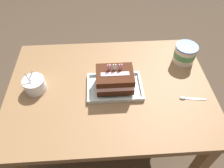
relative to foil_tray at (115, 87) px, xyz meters
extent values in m
plane|color=#4C3D2D|center=(-0.03, 0.01, -0.72)|extent=(8.00, 8.00, 0.00)
cube|color=olive|center=(-0.03, 0.01, -0.03)|extent=(1.12, 0.80, 0.04)
cube|color=olive|center=(0.47, -0.33, -0.38)|extent=(0.06, 0.06, 0.67)
cube|color=olive|center=(-0.53, 0.35, -0.38)|extent=(0.06, 0.06, 0.67)
cube|color=olive|center=(0.47, 0.35, -0.38)|extent=(0.06, 0.06, 0.67)
cube|color=silver|center=(0.00, 0.00, 0.00)|extent=(0.30, 0.20, 0.01)
cube|color=silver|center=(0.00, -0.10, 0.01)|extent=(0.30, 0.01, 0.02)
cube|color=silver|center=(0.00, 0.10, 0.01)|extent=(0.30, 0.01, 0.02)
cube|color=silver|center=(-0.14, 0.00, 0.01)|extent=(0.01, 0.18, 0.02)
cube|color=silver|center=(0.14, 0.00, 0.01)|extent=(0.01, 0.18, 0.02)
cube|color=#442113|center=(0.00, 0.00, 0.03)|extent=(0.19, 0.15, 0.04)
cube|color=beige|center=(0.00, 0.00, 0.07)|extent=(0.19, 0.15, 0.03)
cube|color=#442113|center=(0.00, 0.00, 0.10)|extent=(0.19, 0.15, 0.04)
cube|color=beige|center=(0.00, -0.01, 0.12)|extent=(0.14, 0.03, 0.00)
cube|color=#E099C6|center=(-0.03, 0.02, 0.13)|extent=(0.02, 0.01, 0.04)
ellipsoid|color=yellow|center=(-0.03, 0.02, 0.16)|extent=(0.01, 0.01, 0.01)
cube|color=white|center=(0.00, 0.02, 0.13)|extent=(0.02, 0.01, 0.04)
ellipsoid|color=yellow|center=(0.00, 0.02, 0.16)|extent=(0.01, 0.01, 0.01)
cube|color=#E099C6|center=(0.03, 0.02, 0.13)|extent=(0.02, 0.01, 0.04)
ellipsoid|color=yellow|center=(0.03, 0.02, 0.16)|extent=(0.01, 0.01, 0.01)
cylinder|color=white|center=(-0.43, 0.02, 0.01)|extent=(0.12, 0.12, 0.03)
cylinder|color=white|center=(-0.43, 0.02, 0.03)|extent=(0.12, 0.12, 0.03)
cylinder|color=white|center=(-0.43, 0.02, 0.05)|extent=(0.12, 0.12, 0.03)
cylinder|color=silver|center=(-0.44, 0.01, 0.08)|extent=(0.03, 0.04, 0.07)
cylinder|color=silver|center=(-0.44, 0.04, 0.08)|extent=(0.04, 0.04, 0.06)
cylinder|color=silver|center=(-0.44, 0.01, 0.08)|extent=(0.04, 0.04, 0.07)
cylinder|color=silver|center=(0.44, 0.20, 0.05)|extent=(0.13, 0.13, 0.11)
cylinder|color=#4C935B|center=(0.44, 0.20, 0.05)|extent=(0.13, 0.13, 0.04)
cylinder|color=#4467AE|center=(0.44, 0.20, 0.10)|extent=(0.13, 0.13, 0.01)
ellipsoid|color=silver|center=(0.35, -0.09, 0.00)|extent=(0.03, 0.02, 0.01)
cube|color=silver|center=(0.42, -0.10, -0.01)|extent=(0.11, 0.02, 0.00)
camera|label=1|loc=(-0.06, -0.76, 0.89)|focal=34.31mm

